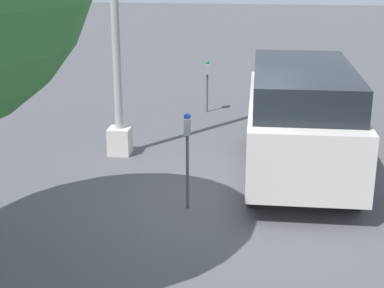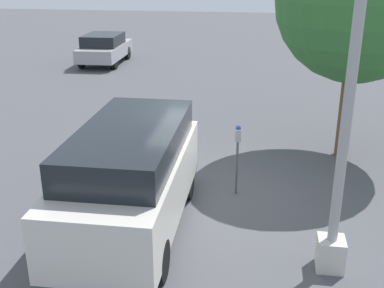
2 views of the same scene
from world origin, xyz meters
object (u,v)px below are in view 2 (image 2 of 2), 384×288
(parking_meter_near, at_px, (238,144))
(car_distant, at_px, (105,48))
(street_tree, at_px, (359,0))
(lamp_post, at_px, (345,134))
(parked_van, at_px, (131,176))

(parking_meter_near, relative_size, car_distant, 0.39)
(parking_meter_near, xyz_separation_m, street_tree, (-2.71, 2.57, 2.75))
(lamp_post, xyz_separation_m, car_distant, (-15.74, -9.10, -1.59))
(parked_van, bearing_deg, lamp_post, 77.71)
(parked_van, xyz_separation_m, car_distant, (-15.02, -5.56, -0.33))
(parking_meter_near, height_order, lamp_post, lamp_post)
(parking_meter_near, bearing_deg, lamp_post, 26.92)
(car_distant, bearing_deg, parked_van, -161.59)
(parking_meter_near, distance_m, lamp_post, 3.25)
(parked_van, bearing_deg, car_distant, -160.43)
(parked_van, bearing_deg, parking_meter_near, 133.14)
(lamp_post, relative_size, parked_van, 1.49)
(lamp_post, bearing_deg, parking_meter_near, -145.33)
(parking_meter_near, distance_m, parked_van, 2.53)
(parked_van, bearing_deg, street_tree, 134.68)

